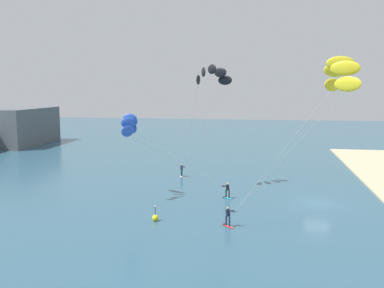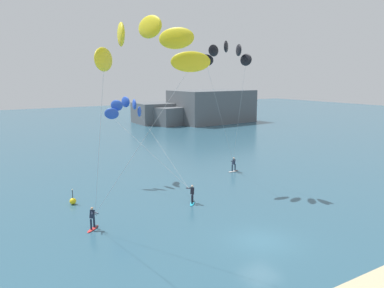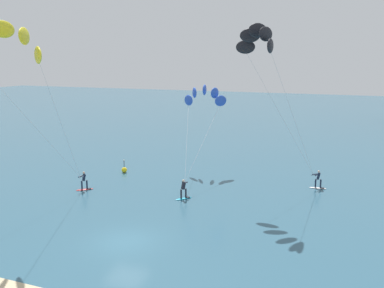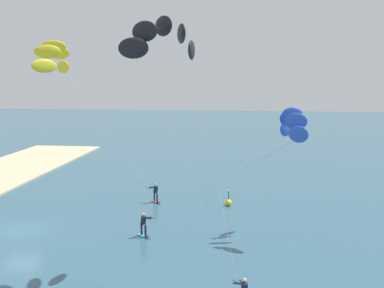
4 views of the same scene
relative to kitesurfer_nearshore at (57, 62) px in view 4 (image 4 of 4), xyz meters
name	(u,v)px [view 4 (image 4 of 4)]	position (x,y,z in m)	size (l,w,h in m)	color
ground_plane	(20,230)	(8.23, 0.10, -12.09)	(240.00, 240.00, 0.00)	#2D566B
kitesurfer_nearshore	(57,62)	(0.00, 0.00, 0.00)	(6.71, 10.33, 13.87)	red
kitesurfer_mid_water	(285,129)	(6.89, 18.59, -4.68)	(4.68, 11.61, 8.86)	#23ADD1
kitesurfer_far_out	(167,48)	(14.04, 11.76, 0.36)	(7.76, 7.02, 14.17)	white
marker_buoy	(228,202)	(-0.25, 14.53, -11.79)	(0.56, 0.56, 1.38)	yellow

